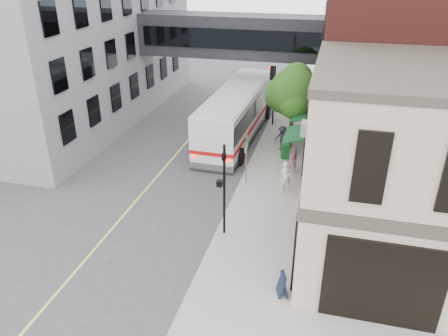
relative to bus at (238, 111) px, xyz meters
The scene contains 17 objects.
ground 14.64m from the bus, 82.91° to the right, with size 120.00×120.00×0.00m, color #38383A.
sidewalk_main 4.23m from the bus, ahead, with size 4.00×60.00×0.15m, color gray.
corner_building 16.59m from the bus, 49.05° to the right, with size 10.19×8.12×8.45m.
brick_building 12.83m from the bus, ahead, with size 13.76×18.00×14.00m.
opposite_building 16.12m from the bus, behind, with size 14.00×24.00×14.00m, color slate.
skyway_bridge 5.95m from the bus, 108.59° to the left, with size 14.00×3.18×3.00m.
traffic_signal_near 12.64m from the bus, 80.13° to the right, with size 0.44×0.22×4.60m.
traffic_signal_far 3.60m from the bus, 51.64° to the left, with size 0.53×0.28×4.50m.
street_sign_pole 7.72m from the bus, 73.58° to the right, with size 0.08×0.75×3.00m.
street_tree 4.62m from the bus, 16.61° to the right, with size 3.80×3.20×5.60m.
lane_marking 5.78m from the bus, 126.06° to the right, with size 0.12×40.00×0.01m, color #D8CC4C.
bus is the anchor object (origin of this frame).
pedestrian_a 8.88m from the bus, 59.88° to the right, with size 0.63×0.41×1.72m, color silver.
pedestrian_b 7.07m from the bus, 48.28° to the right, with size 0.77×0.60×1.58m, color pink.
pedestrian_c 4.19m from the bus, 30.61° to the right, with size 1.09×0.63×1.69m, color #21222A.
newspaper_box 5.31m from the bus, 40.85° to the right, with size 0.48×0.42×0.95m, color #124F1D.
sandwich_board 16.84m from the bus, 71.28° to the right, with size 0.35×0.55×0.98m, color black.
Camera 1 is at (4.64, -14.61, 11.97)m, focal length 35.00 mm.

